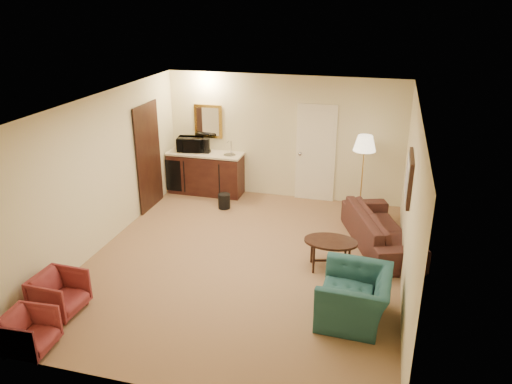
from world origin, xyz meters
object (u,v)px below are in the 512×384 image
teal_armchair (355,289)px  coffee_maker (206,146)px  waste_bin (224,201)px  sofa (382,224)px  microwave (190,143)px  rose_chair_far (29,331)px  wetbar_cabinet (206,173)px  rose_chair_near (59,292)px  floor_lamp (362,176)px  coffee_table (330,254)px

teal_armchair → coffee_maker: coffee_maker is taller
waste_bin → sofa: bearing=-15.3°
teal_armchair → microwave: (-3.87, 3.88, 0.65)m
teal_armchair → rose_chair_far: (-3.77, -1.69, -0.17)m
sofa → microwave: microwave is taller
wetbar_cabinet → rose_chair_near: 4.74m
sofa → floor_lamp: 1.40m
floor_lamp → sofa: bearing=-70.4°
rose_chair_near → microwave: 4.83m
coffee_table → rose_chair_near: bearing=-147.8°
sofa → teal_armchair: 2.27m
coffee_table → waste_bin: size_ratio=2.76×
floor_lamp → coffee_maker: bearing=174.4°
rose_chair_near → coffee_maker: bearing=-3.0°
wetbar_cabinet → waste_bin: bearing=-47.9°
coffee_table → microwave: bearing=142.4°
wetbar_cabinet → floor_lamp: 3.38m
coffee_table → floor_lamp: floor_lamp is taller
sofa → rose_chair_far: (-4.05, -3.94, -0.13)m
teal_armchair → waste_bin: size_ratio=3.43×
coffee_table → waste_bin: bearing=142.3°
microwave → sofa: bearing=-30.8°
wetbar_cabinet → sofa: bearing=-22.6°
coffee_table → floor_lamp: size_ratio=0.52×
floor_lamp → rose_chair_near: bearing=-130.3°
wetbar_cabinet → rose_chair_near: wetbar_cabinet is taller
wetbar_cabinet → sofa: size_ratio=0.76×
teal_armchair → rose_chair_near: (-3.90, -0.89, -0.14)m
coffee_table → rose_chair_far: bearing=-138.1°
waste_bin → wetbar_cabinet: bearing=132.1°
sofa → rose_chair_near: size_ratio=3.41×
coffee_maker → wetbar_cabinet: bearing=-152.0°
rose_chair_far → coffee_maker: (0.27, 5.53, 0.79)m
sofa → teal_armchair: teal_armchair is taller
coffee_maker → waste_bin: bearing=-40.3°
sofa → rose_chair_near: 5.23m
rose_chair_near → microwave: bearing=1.5°
sofa → rose_chair_near: sofa is taller
teal_armchair → coffee_table: 1.37m
rose_chair_far → sofa: bearing=-49.1°
rose_chair_near → waste_bin: (1.04, 4.00, -0.16)m
wetbar_cabinet → floor_lamp: floor_lamp is taller
sofa → rose_chair_far: size_ratio=3.74×
floor_lamp → teal_armchair: bearing=-87.2°
teal_armchair → microwave: bearing=-132.8°
wetbar_cabinet → coffee_table: bearing=-40.2°
teal_armchair → coffee_maker: 5.23m
coffee_table → coffee_maker: size_ratio=2.76×
waste_bin → microwave: microwave is taller
sofa → rose_chair_near: bearing=106.2°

